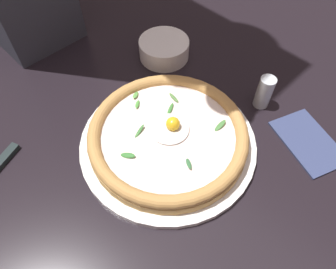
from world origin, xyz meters
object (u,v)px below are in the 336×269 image
at_px(folded_napkin, 309,141).
at_px(pepper_shaker, 264,92).
at_px(pizza, 168,135).
at_px(side_bowl, 164,49).

height_order(folded_napkin, pepper_shaker, pepper_shaker).
bearing_deg(folded_napkin, pizza, 131.13).
bearing_deg(pizza, folded_napkin, -48.87).
bearing_deg(side_bowl, folded_napkin, -91.74).
distance_m(side_bowl, pepper_shaker, 0.26).
bearing_deg(pepper_shaker, folded_napkin, -102.28).
distance_m(pizza, side_bowl, 0.26).
relative_size(side_bowl, folded_napkin, 0.84).
xyz_separation_m(pizza, folded_napkin, (0.18, -0.20, -0.03)).
bearing_deg(pepper_shaker, side_bowl, 93.35).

